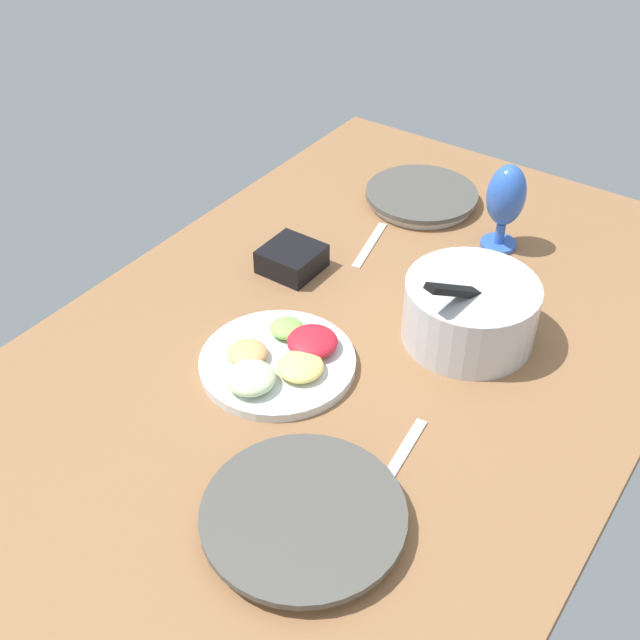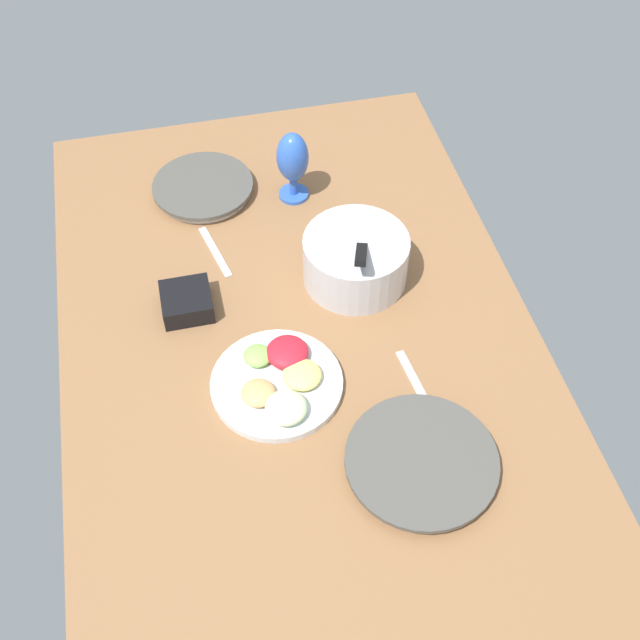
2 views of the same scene
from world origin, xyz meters
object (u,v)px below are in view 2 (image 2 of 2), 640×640
dinner_plate_left (203,188)px  hurricane_glass_blue (293,160)px  dinner_plate_right (421,462)px  square_bowl_black (187,301)px  fruit_platter (279,381)px  mixing_bowl (356,258)px

dinner_plate_left → hurricane_glass_blue: 25.39cm
dinner_plate_left → hurricane_glass_blue: (6.31, 22.45, 10.03)cm
dinner_plate_right → dinner_plate_left: bearing=-161.0°
dinner_plate_right → square_bowl_black: bearing=-142.0°
fruit_platter → hurricane_glass_blue: (-57.80, 15.04, 9.68)cm
mixing_bowl → dinner_plate_right: bearing=-0.0°
mixing_bowl → hurricane_glass_blue: bearing=-165.3°
fruit_platter → square_bowl_black: (-25.58, -16.13, 0.94)cm
mixing_bowl → dinner_plate_left: bearing=-140.7°
fruit_platter → hurricane_glass_blue: hurricane_glass_blue is taller
dinner_plate_left → fruit_platter: fruit_platter is taller
square_bowl_black → dinner_plate_left: bearing=167.3°
mixing_bowl → hurricane_glass_blue: size_ratio=1.31×
hurricane_glass_blue → fruit_platter: bearing=-14.6°
mixing_bowl → square_bowl_black: size_ratio=2.25×
fruit_platter → dinner_plate_left: bearing=-173.4°
fruit_platter → mixing_bowl: bearing=139.0°
dinner_plate_right → hurricane_glass_blue: size_ratio=1.55×
dinner_plate_left → square_bowl_black: 39.52cm
hurricane_glass_blue → square_bowl_black: bearing=-44.1°
square_bowl_black → hurricane_glass_blue: bearing=135.9°
mixing_bowl → fruit_platter: (26.70, -23.20, -4.57)cm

